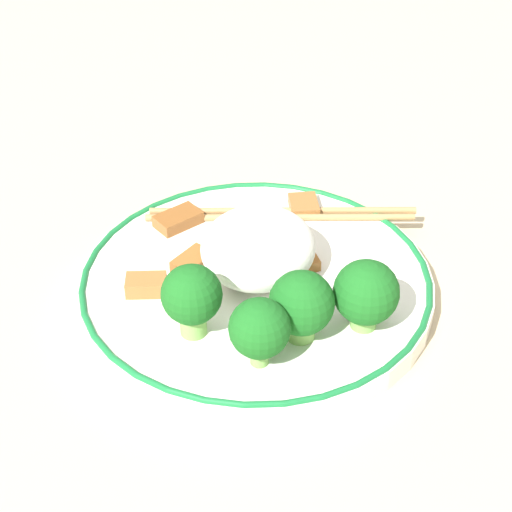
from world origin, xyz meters
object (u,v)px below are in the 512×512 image
Objects in this scene: broccoli_back_right at (301,304)px; broccoli_mid_left at (366,293)px; plate at (256,285)px; broccoli_back_left at (192,297)px; broccoli_back_center at (260,329)px; chopsticks at (286,215)px.

broccoli_back_right is 0.99× the size of broccoli_mid_left.
broccoli_back_right reaches higher than plate.
broccoli_back_left is at bearing 11.60° from broccoli_back_right.
broccoli_back_left is 1.08× the size of broccoli_back_center.
plate is at bearing -20.90° from broccoli_mid_left.
plate is at bearing 87.40° from chopsticks.
plate is at bearing -50.03° from broccoli_back_right.
plate is 0.10m from broccoli_back_center.
broccoli_back_left is 1.04× the size of broccoli_mid_left.
broccoli_mid_left is (-0.11, -0.04, -0.00)m from broccoli_back_left.
broccoli_mid_left is at bearing -138.53° from broccoli_back_center.
chopsticks is (0.08, -0.11, -0.03)m from broccoli_mid_left.
broccoli_mid_left is at bearing -161.95° from broccoli_back_left.
broccoli_mid_left reaches higher than broccoli_back_center.
broccoli_back_center is at bearing 106.11° from plate.
plate is 5.01× the size of broccoli_mid_left.
broccoli_mid_left is at bearing 159.10° from plate.
broccoli_back_center is 0.04m from broccoli_back_right.
plate is 5.24× the size of broccoli_back_center.
broccoli_back_left is 0.12m from broccoli_mid_left.
broccoli_back_center is 0.96× the size of broccoli_mid_left.
broccoli_back_right is at bearing -168.40° from broccoli_back_left.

